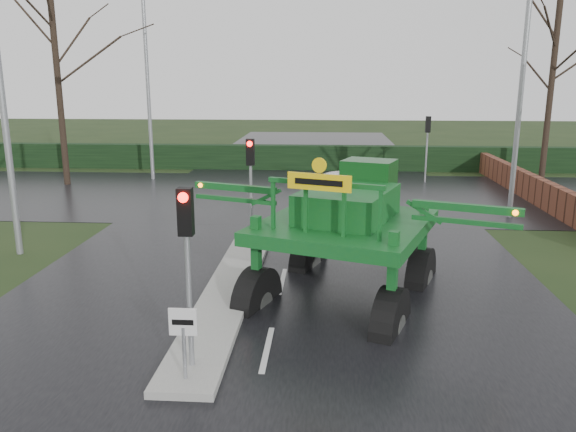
# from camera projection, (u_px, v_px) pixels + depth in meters

# --- Properties ---
(ground) EXTENTS (140.00, 140.00, 0.00)m
(ground) POSITION_uv_depth(u_px,v_px,m) (267.00, 350.00, 11.39)
(ground) COLOR black
(ground) RESTS_ON ground
(road_main) EXTENTS (14.00, 80.00, 0.02)m
(road_main) POSITION_uv_depth(u_px,v_px,m) (295.00, 226.00, 21.09)
(road_main) COLOR black
(road_main) RESTS_ON ground
(road_cross) EXTENTS (80.00, 12.00, 0.02)m
(road_cross) POSITION_uv_depth(u_px,v_px,m) (302.00, 195.00, 26.91)
(road_cross) COLOR black
(road_cross) RESTS_ON ground
(median_island) EXTENTS (1.20, 10.00, 0.16)m
(median_island) POSITION_uv_depth(u_px,v_px,m) (229.00, 291.00, 14.37)
(median_island) COLOR gray
(median_island) RESTS_ON ground
(hedge_row) EXTENTS (44.00, 0.90, 1.50)m
(hedge_row) POSITION_uv_depth(u_px,v_px,m) (308.00, 158.00, 34.50)
(hedge_row) COLOR black
(hedge_row) RESTS_ON ground
(brick_wall) EXTENTS (0.40, 20.00, 1.20)m
(brick_wall) POSITION_uv_depth(u_px,v_px,m) (527.00, 185.00, 26.08)
(brick_wall) COLOR #592D1E
(brick_wall) RESTS_ON ground
(keep_left_sign) EXTENTS (0.50, 0.07, 1.35)m
(keep_left_sign) POSITION_uv_depth(u_px,v_px,m) (183.00, 332.00, 9.78)
(keep_left_sign) COLOR gray
(keep_left_sign) RESTS_ON ground
(traffic_signal_near) EXTENTS (0.26, 0.33, 3.52)m
(traffic_signal_near) POSITION_uv_depth(u_px,v_px,m) (187.00, 240.00, 9.90)
(traffic_signal_near) COLOR gray
(traffic_signal_near) RESTS_ON ground
(traffic_signal_mid) EXTENTS (0.26, 0.33, 3.52)m
(traffic_signal_mid) POSITION_uv_depth(u_px,v_px,m) (250.00, 168.00, 18.14)
(traffic_signal_mid) COLOR gray
(traffic_signal_mid) RESTS_ON ground
(traffic_signal_far) EXTENTS (0.26, 0.33, 3.52)m
(traffic_signal_far) POSITION_uv_depth(u_px,v_px,m) (428.00, 134.00, 29.77)
(traffic_signal_far) COLOR gray
(traffic_signal_far) RESTS_ON ground
(street_light_left_near) EXTENTS (3.85, 0.30, 10.00)m
(street_light_left_near) POSITION_uv_depth(u_px,v_px,m) (7.00, 58.00, 16.36)
(street_light_left_near) COLOR gray
(street_light_left_near) RESTS_ON ground
(street_light_right) EXTENTS (3.85, 0.30, 10.00)m
(street_light_right) POSITION_uv_depth(u_px,v_px,m) (515.00, 63.00, 21.09)
(street_light_right) COLOR gray
(street_light_right) RESTS_ON ground
(street_light_left_far) EXTENTS (3.85, 0.30, 10.00)m
(street_light_left_far) POSITION_uv_depth(u_px,v_px,m) (152.00, 68.00, 29.94)
(street_light_left_far) COLOR gray
(street_light_left_far) RESTS_ON ground
(tree_left_far) EXTENTS (7.70, 7.70, 13.26)m
(tree_left_far) POSITION_uv_depth(u_px,v_px,m) (55.00, 44.00, 28.01)
(tree_left_far) COLOR black
(tree_left_far) RESTS_ON ground
(tree_right_far) EXTENTS (7.00, 7.00, 12.05)m
(tree_right_far) POSITION_uv_depth(u_px,v_px,m) (554.00, 58.00, 29.39)
(tree_right_far) COLOR black
(tree_right_far) RESTS_ON ground
(crop_sprayer) EXTENTS (7.84, 6.18, 4.64)m
(crop_sprayer) POSITION_uv_depth(u_px,v_px,m) (260.00, 215.00, 13.44)
(crop_sprayer) COLOR black
(crop_sprayer) RESTS_ON ground
(white_sedan) EXTENTS (3.95, 1.93, 1.25)m
(white_sedan) POSITION_uv_depth(u_px,v_px,m) (350.00, 200.00, 25.75)
(white_sedan) COLOR silver
(white_sedan) RESTS_ON ground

